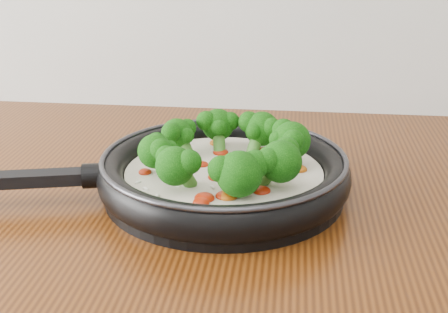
# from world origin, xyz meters

# --- Properties ---
(skillet) EXTENTS (0.51, 0.37, 0.09)m
(skillet) POSITION_xyz_m (-0.12, 1.12, 0.93)
(skillet) COLOR black
(skillet) RESTS_ON counter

